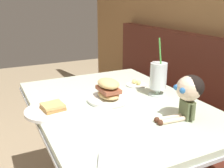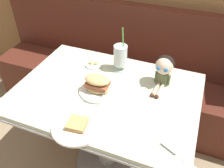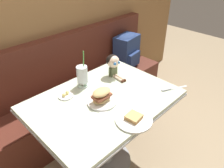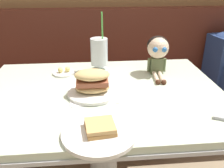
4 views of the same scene
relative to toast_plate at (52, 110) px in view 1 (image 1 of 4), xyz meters
name	(u,v)px [view 1 (image 1 of 4)]	position (x,y,z in m)	size (l,w,h in m)	color
booth_bench	(202,145)	(0.03, 0.95, -0.42)	(2.60, 0.48, 1.00)	#512319
diner_table	(117,137)	(0.03, 0.33, -0.21)	(1.11, 0.81, 0.74)	beige
toast_plate	(52,110)	(0.00, 0.00, 0.00)	(0.25, 0.25, 0.04)	white
milkshake_glass	(158,77)	(0.03, 0.57, 0.09)	(0.10, 0.10, 0.32)	silver
sandwich_plate	(108,92)	(-0.02, 0.30, 0.03)	(0.22, 0.22, 0.12)	white
butter_saucer	(136,84)	(-0.16, 0.55, 0.00)	(0.12, 0.12, 0.04)	white
butter_knife	(101,168)	(0.49, 0.03, -0.01)	(0.22, 0.12, 0.01)	silver
seated_doll	(189,91)	(0.33, 0.52, 0.12)	(0.12, 0.22, 0.20)	#5B6642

